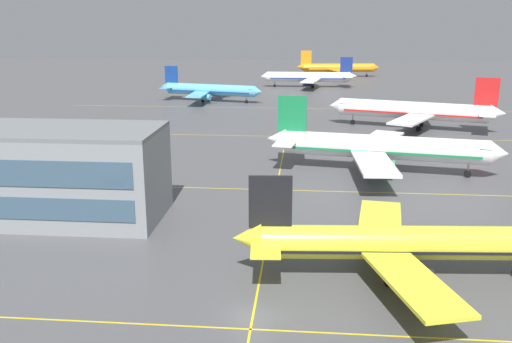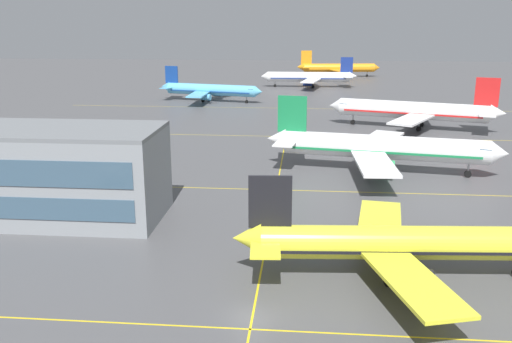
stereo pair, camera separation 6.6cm
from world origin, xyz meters
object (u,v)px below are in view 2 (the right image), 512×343
at_px(airliner_far_left_stand, 210,90).
at_px(airliner_far_right_stand, 309,77).
at_px(airliner_front_gate, 399,243).
at_px(airliner_third_row, 414,111).
at_px(airliner_second_row, 380,147).
at_px(airliner_distant_taxiway, 338,68).

xyz_separation_m(airliner_far_left_stand, airliner_far_right_stand, (30.45, 39.14, 0.19)).
height_order(airliner_front_gate, airliner_third_row, airliner_third_row).
bearing_deg(airliner_second_row, airliner_distant_taxiway, 89.78).
relative_size(airliner_far_left_stand, airliner_far_right_stand, 0.94).
xyz_separation_m(airliner_front_gate, airliner_far_right_stand, (-8.73, 157.40, 0.20)).
distance_m(airliner_front_gate, airliner_second_row, 40.21).
height_order(airliner_second_row, airliner_third_row, airliner_third_row).
bearing_deg(airliner_far_right_stand, airliner_third_row, -72.87).
bearing_deg(airliner_second_row, airliner_front_gate, -94.25).
height_order(airliner_third_row, airliner_distant_taxiway, airliner_third_row).
bearing_deg(airliner_far_right_stand, airliner_front_gate, -86.82).
distance_m(airliner_front_gate, airliner_far_right_stand, 157.64).
distance_m(airliner_second_row, airliner_far_left_stand, 88.81).
bearing_deg(airliner_front_gate, airliner_third_row, 79.00).
relative_size(airliner_third_row, airliner_far_left_stand, 1.18).
bearing_deg(airliner_second_row, airliner_far_left_stand, 118.34).
relative_size(airliner_front_gate, airliner_second_row, 0.85).
bearing_deg(airliner_third_row, airliner_distant_taxiway, 95.76).
bearing_deg(airliner_far_left_stand, airliner_distant_taxiway, 61.20).
height_order(airliner_second_row, airliner_far_left_stand, airliner_second_row).
bearing_deg(airliner_third_row, airliner_far_right_stand, 107.13).
xyz_separation_m(airliner_second_row, airliner_third_row, (12.40, 39.06, 0.04)).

